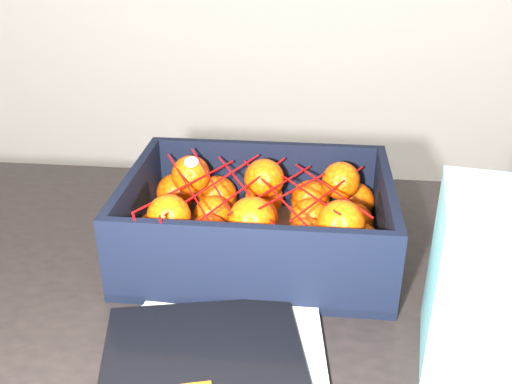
# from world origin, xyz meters

# --- Properties ---
(table) EXTENTS (1.20, 0.80, 0.75)m
(table) POSITION_xyz_m (0.27, 0.28, 0.65)
(table) COLOR black
(table) RESTS_ON ground
(produce_crate) EXTENTS (0.35, 0.27, 0.12)m
(produce_crate) POSITION_xyz_m (0.30, 0.42, 0.79)
(produce_crate) COLOR olive
(produce_crate) RESTS_ON table
(clementine_heap) EXTENTS (0.33, 0.25, 0.11)m
(clementine_heap) POSITION_xyz_m (0.30, 0.42, 0.80)
(clementine_heap) COLOR #D74004
(clementine_heap) RESTS_ON produce_crate
(mesh_net) EXTENTS (0.29, 0.24, 0.09)m
(mesh_net) POSITION_xyz_m (0.29, 0.41, 0.85)
(mesh_net) COLOR red
(mesh_net) RESTS_ON clementine_heap
(retail_carton) EXTENTS (0.11, 0.14, 0.19)m
(retail_carton) POSITION_xyz_m (0.54, 0.23, 0.85)
(retail_carton) COLOR white
(retail_carton) RESTS_ON table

